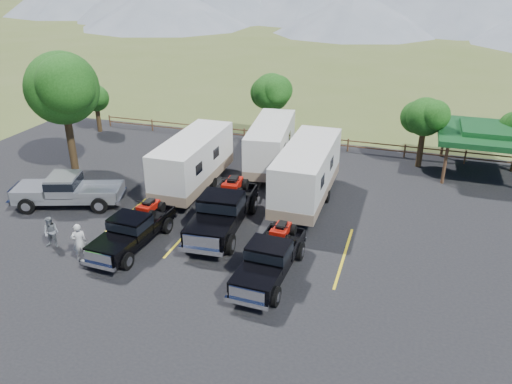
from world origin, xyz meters
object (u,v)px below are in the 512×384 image
(person_a, at_px, (79,242))
(rig_left, at_px, (133,229))
(pickup_silver, at_px, (68,190))
(trailer_left, at_px, (193,162))
(trailer_center, at_px, (271,145))
(rig_center, at_px, (223,209))
(rig_right, at_px, (270,257))
(trailer_right, at_px, (307,174))
(tree_big_nw, at_px, (62,88))
(person_b, at_px, (51,232))
(pavilion, at_px, (490,133))

(person_a, bearing_deg, rig_left, -171.08)
(pickup_silver, height_order, person_a, person_a)
(trailer_left, bearing_deg, trailer_center, 51.52)
(pickup_silver, bearing_deg, rig_center, 72.37)
(trailer_center, xyz_separation_m, pickup_silver, (-9.22, -8.94, -0.67))
(rig_right, xyz_separation_m, person_a, (-8.68, -1.52, 0.02))
(rig_right, height_order, trailer_center, trailer_center)
(trailer_right, bearing_deg, trailer_left, -178.36)
(trailer_center, height_order, trailer_right, trailer_right)
(trailer_center, distance_m, person_a, 14.54)
(rig_left, relative_size, trailer_center, 0.62)
(tree_big_nw, distance_m, rig_left, 12.13)
(pickup_silver, xyz_separation_m, person_b, (2.08, -4.07, -0.17))
(rig_center, height_order, trailer_left, trailer_left)
(rig_center, bearing_deg, trailer_left, 126.46)
(trailer_center, relative_size, person_a, 4.81)
(trailer_left, xyz_separation_m, person_a, (-1.61, -9.06, -0.75))
(tree_big_nw, distance_m, trailer_left, 9.43)
(pickup_silver, height_order, person_b, pickup_silver)
(rig_center, distance_m, rig_right, 4.87)
(tree_big_nw, height_order, rig_right, tree_big_nw)
(tree_big_nw, distance_m, pickup_silver, 6.99)
(trailer_left, xyz_separation_m, trailer_center, (3.51, 4.53, -0.06))
(trailer_center, bearing_deg, pavilion, 7.28)
(trailer_right, xyz_separation_m, pickup_silver, (-12.62, -4.63, -0.79))
(rig_left, xyz_separation_m, rig_right, (7.02, -0.42, 0.03))
(tree_big_nw, height_order, rig_left, tree_big_nw)
(pavilion, relative_size, rig_left, 1.10)
(pavilion, relative_size, rig_center, 0.91)
(rig_left, bearing_deg, trailer_left, 93.24)
(trailer_right, bearing_deg, rig_left, -133.18)
(rig_left, bearing_deg, trailer_right, 49.79)
(rig_center, distance_m, trailer_center, 8.73)
(rig_center, xyz_separation_m, person_a, (-5.17, -4.88, -0.14))
(trailer_right, distance_m, person_a, 12.62)
(trailer_right, bearing_deg, trailer_center, 128.09)
(rig_left, height_order, person_b, rig_left)
(tree_big_nw, distance_m, person_a, 12.33)
(pavilion, distance_m, trailer_center, 13.92)
(trailer_center, xyz_separation_m, person_a, (-5.12, -13.59, -0.69))
(trailer_right, relative_size, person_b, 6.07)
(trailer_left, relative_size, person_b, 5.85)
(trailer_center, distance_m, pickup_silver, 12.86)
(trailer_right, xyz_separation_m, person_a, (-8.52, -9.28, -0.82))
(pickup_silver, distance_m, person_b, 4.58)
(tree_big_nw, xyz_separation_m, trailer_left, (8.60, 0.01, -3.87))
(trailer_left, bearing_deg, trailer_right, 1.04)
(rig_right, bearing_deg, pavilion, 59.76)
(rig_right, relative_size, trailer_left, 0.62)
(pavilion, distance_m, pickup_silver, 25.88)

